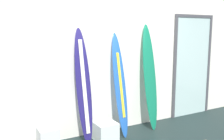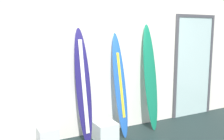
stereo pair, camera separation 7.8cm
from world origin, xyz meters
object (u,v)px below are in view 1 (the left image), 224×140
at_px(surfboard_navy, 84,86).
at_px(surfboard_cobalt, 120,85).
at_px(display_block_center, 105,131).
at_px(glass_door, 192,64).
at_px(surfboard_emerald, 150,78).
at_px(display_block_left, 48,139).

height_order(surfboard_navy, surfboard_cobalt, surfboard_navy).
height_order(display_block_center, glass_door, glass_door).
distance_m(surfboard_navy, glass_door, 2.72).
bearing_deg(surfboard_navy, surfboard_cobalt, -1.49).
height_order(surfboard_cobalt, display_block_center, surfboard_cobalt).
relative_size(surfboard_navy, display_block_center, 5.17).
bearing_deg(surfboard_navy, glass_door, 4.88).
height_order(surfboard_navy, display_block_center, surfboard_navy).
distance_m(surfboard_navy, surfboard_emerald, 1.38).
relative_size(surfboard_navy, display_block_left, 5.25).
relative_size(display_block_left, glass_door, 0.17).
relative_size(surfboard_navy, surfboard_emerald, 0.96).
bearing_deg(glass_door, surfboard_cobalt, -172.93).
height_order(display_block_left, display_block_center, display_block_left).
xyz_separation_m(surfboard_navy, surfboard_cobalt, (0.70, -0.02, -0.04)).
bearing_deg(display_block_center, surfboard_navy, 160.90).
bearing_deg(surfboard_cobalt, display_block_center, -163.60).
relative_size(surfboard_cobalt, display_block_center, 4.94).
height_order(surfboard_emerald, glass_door, glass_door).
height_order(surfboard_navy, glass_door, glass_door).
xyz_separation_m(surfboard_navy, display_block_center, (0.35, -0.12, -0.82)).
relative_size(surfboard_navy, surfboard_cobalt, 1.05).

